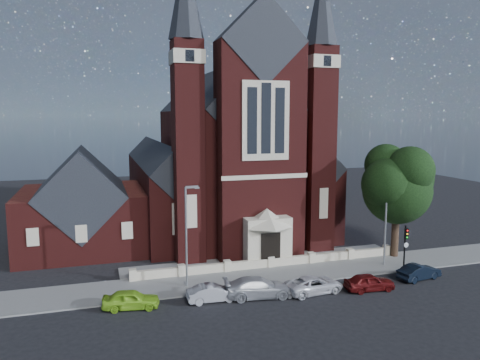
# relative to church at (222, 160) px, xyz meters

# --- Properties ---
(ground) EXTENTS (120.00, 120.00, 0.00)m
(ground) POSITION_rel_church_xyz_m (0.00, -7.94, -8.19)
(ground) COLOR black
(ground) RESTS_ON ground
(pavement_strip) EXTENTS (60.00, 5.00, 0.12)m
(pavement_strip) POSITION_rel_church_xyz_m (0.00, -18.44, -8.19)
(pavement_strip) COLOR slate
(pavement_strip) RESTS_ON ground
(forecourt_paving) EXTENTS (26.00, 3.00, 0.14)m
(forecourt_paving) POSITION_rel_church_xyz_m (0.00, -14.44, -8.19)
(forecourt_paving) COLOR slate
(forecourt_paving) RESTS_ON ground
(forecourt_wall) EXTENTS (24.00, 0.40, 0.90)m
(forecourt_wall) POSITION_rel_church_xyz_m (0.00, -16.44, -8.19)
(forecourt_wall) COLOR #B0A78B
(forecourt_wall) RESTS_ON ground
(church) EXTENTS (20.01, 34.90, 29.20)m
(church) POSITION_rel_church_xyz_m (0.00, 0.00, 0.00)
(church) COLOR #4B1614
(church) RESTS_ON ground
(parish_hall) EXTENTS (12.00, 12.20, 10.24)m
(parish_hall) POSITION_rel_church_xyz_m (-16.00, -4.94, -4.17)
(parish_hall) COLOR #4B1614
(parish_hall) RESTS_ON ground
(street_tree) EXTENTS (6.40, 6.60, 10.70)m
(street_tree) POSITION_rel_church_xyz_m (12.60, -17.23, -1.23)
(street_tree) COLOR black
(street_tree) RESTS_ON ground
(street_lamp_left) EXTENTS (1.16, 0.22, 8.09)m
(street_lamp_left) POSITION_rel_church_xyz_m (-7.91, -18.94, -3.59)
(street_lamp_left) COLOR gray
(street_lamp_left) RESTS_ON ground
(street_lamp_right) EXTENTS (1.16, 0.22, 8.09)m
(street_lamp_right) POSITION_rel_church_xyz_m (10.09, -18.94, -3.59)
(street_lamp_right) COLOR gray
(street_lamp_right) RESTS_ON ground
(traffic_signal) EXTENTS (0.28, 0.42, 4.00)m
(traffic_signal) POSITION_rel_church_xyz_m (11.00, -20.52, -5.60)
(traffic_signal) COLOR black
(traffic_signal) RESTS_ON ground
(car_lime_van) EXTENTS (4.14, 2.18, 1.34)m
(car_lime_van) POSITION_rel_church_xyz_m (-12.53, -21.87, -7.51)
(car_lime_van) COLOR #8CCB28
(car_lime_van) RESTS_ON ground
(car_silver_a) EXTENTS (3.84, 1.41, 1.25)m
(car_silver_a) POSITION_rel_church_xyz_m (-6.71, -22.31, -7.56)
(car_silver_a) COLOR #9E9FA5
(car_silver_a) RESTS_ON ground
(car_silver_b) EXTENTS (5.43, 2.77, 1.51)m
(car_silver_b) POSITION_rel_church_xyz_m (-3.28, -22.55, -7.43)
(car_silver_b) COLOR #A1A3A8
(car_silver_b) RESTS_ON ground
(car_white_suv) EXTENTS (4.81, 2.59, 1.28)m
(car_white_suv) POSITION_rel_church_xyz_m (1.07, -22.95, -7.54)
(car_white_suv) COLOR silver
(car_white_suv) RESTS_ON ground
(car_dark_red) EXTENTS (4.02, 1.83, 1.34)m
(car_dark_red) POSITION_rel_church_xyz_m (5.39, -23.79, -7.52)
(car_dark_red) COLOR #5B0F0F
(car_dark_red) RESTS_ON ground
(car_navy) EXTENTS (4.09, 2.06, 1.29)m
(car_navy) POSITION_rel_church_xyz_m (10.68, -22.88, -7.54)
(car_navy) COLOR black
(car_navy) RESTS_ON ground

